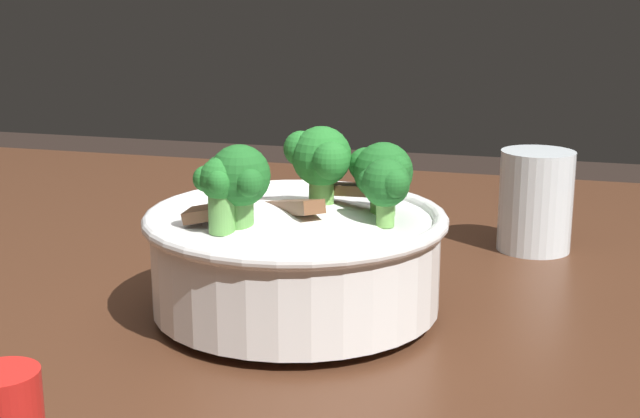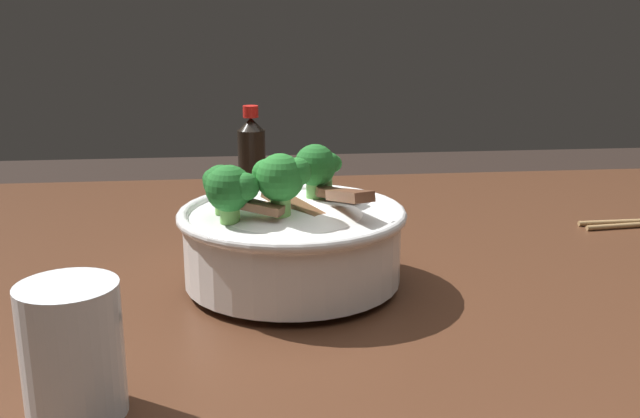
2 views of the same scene
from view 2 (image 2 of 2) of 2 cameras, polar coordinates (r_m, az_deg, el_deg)
dining_table at (r=0.81m, az=7.95°, el=-14.48°), size 1.19×1.09×0.82m
rice_bowl at (r=0.74m, az=-2.30°, el=-1.92°), size 0.23×0.23×0.15m
drinking_glass at (r=0.54m, az=-18.88°, el=-11.18°), size 0.07×0.07×0.10m
soy_sauce_bottle at (r=1.14m, az=-5.41°, el=4.31°), size 0.04×0.04×0.14m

